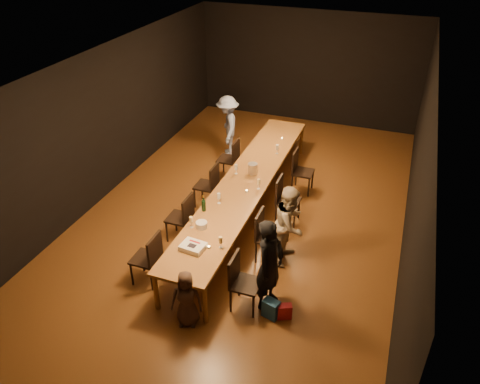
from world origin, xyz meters
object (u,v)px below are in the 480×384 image
(champagne_bottle, at_px, (204,203))
(child, at_px, (186,299))
(chair_left_0, at_px, (146,258))
(table, at_px, (246,182))
(man_blue, at_px, (228,126))
(birthday_cake, at_px, (193,247))
(chair_right_1, at_px, (270,237))
(woman_birthday, at_px, (270,265))
(woman_tan, at_px, (290,224))
(chair_right_2, at_px, (288,201))
(chair_left_1, at_px, (179,217))
(chair_right_0, at_px, (246,283))
(chair_left_3, at_px, (228,159))
(chair_right_3, at_px, (303,172))
(chair_left_2, at_px, (206,185))
(ice_bucket, at_px, (253,168))
(plate_stack, at_px, (202,225))

(champagne_bottle, bearing_deg, child, -74.32)
(chair_left_0, xyz_separation_m, champagne_bottle, (0.51, 1.17, 0.44))
(table, relative_size, child, 6.41)
(man_blue, relative_size, birthday_cake, 3.74)
(champagne_bottle, bearing_deg, chair_right_1, 1.22)
(chair_right_1, distance_m, birthday_cake, 1.43)
(woman_birthday, xyz_separation_m, woman_tan, (0.00, 1.17, -0.05))
(chair_right_2, relative_size, man_blue, 0.64)
(chair_left_1, distance_m, birthday_cake, 1.34)
(chair_right_0, relative_size, man_blue, 0.64)
(woman_tan, xyz_separation_m, birthday_cake, (-1.22, -1.20, 0.08))
(chair_left_3, distance_m, woman_tan, 3.02)
(chair_right_3, relative_size, chair_left_2, 1.00)
(ice_bucket, bearing_deg, birthday_cake, -92.27)
(chair_right_2, distance_m, ice_bucket, 0.96)
(chair_right_3, relative_size, ice_bucket, 4.43)
(table, height_order, champagne_bottle, champagne_bottle)
(chair_right_3, bearing_deg, chair_right_0, -0.00)
(plate_stack, bearing_deg, chair_right_0, -34.56)
(table, height_order, child, child)
(table, relative_size, plate_stack, 31.58)
(chair_right_2, bearing_deg, chair_right_0, -0.00)
(table, relative_size, chair_right_0, 6.45)
(chair_left_1, xyz_separation_m, woman_tan, (2.00, 0.15, 0.24))
(chair_right_2, distance_m, child, 3.07)
(chair_left_3, bearing_deg, woman_tan, -138.37)
(child, bearing_deg, chair_left_3, 87.78)
(chair_left_2, bearing_deg, chair_left_1, -180.00)
(chair_left_0, relative_size, birthday_cake, 2.38)
(chair_right_2, relative_size, ice_bucket, 4.43)
(chair_left_3, xyz_separation_m, ice_bucket, (0.88, -0.90, 0.39))
(woman_tan, bearing_deg, birthday_cake, 143.75)
(chair_right_3, xyz_separation_m, ice_bucket, (-0.82, -0.90, 0.39))
(chair_left_3, xyz_separation_m, champagne_bottle, (0.51, -2.43, 0.44))
(chair_right_1, height_order, plate_stack, chair_right_1)
(chair_left_3, bearing_deg, ice_bucket, -135.65)
(chair_right_2, height_order, child, child)
(woman_birthday, height_order, birthday_cake, woman_birthday)
(chair_right_2, relative_size, champagne_bottle, 3.05)
(chair_left_0, bearing_deg, chair_right_1, -54.78)
(chair_left_0, bearing_deg, chair_left_1, 0.00)
(chair_left_1, xyz_separation_m, birthday_cake, (0.78, -1.05, 0.33))
(chair_right_0, xyz_separation_m, chair_right_1, (0.00, 1.20, 0.00))
(table, distance_m, woman_tan, 1.56)
(birthday_cake, height_order, champagne_bottle, champagne_bottle)
(chair_left_2, distance_m, birthday_cake, 2.40)
(chair_right_2, xyz_separation_m, plate_stack, (-1.02, -1.69, 0.34))
(chair_left_3, xyz_separation_m, plate_stack, (0.68, -2.89, 0.34))
(chair_right_0, bearing_deg, chair_left_3, -154.72)
(chair_right_1, height_order, woman_tan, woman_tan)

